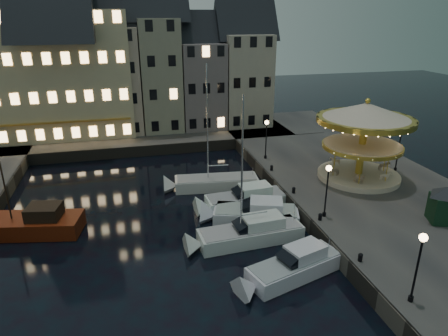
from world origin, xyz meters
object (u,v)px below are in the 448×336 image
object	(u,v)px
carousel	(365,127)
streetlamp_b	(327,184)
motorboat_e	(241,200)
motorboat_b	(290,269)
bollard_b	(320,216)
motorboat_d	(251,214)
streetlamp_d	(399,144)
motorboat_f	(210,183)
bollard_a	(360,257)
motorboat_c	(246,234)
red_fishing_boat	(29,225)
ticket_kiosk	(445,198)
bollard_d	(272,167)
streetlamp_a	(419,258)
streetlamp_c	(266,134)
bollard_c	(294,190)

from	to	relation	value
carousel	streetlamp_b	bearing A→B (deg)	-137.11
motorboat_e	motorboat_b	bearing A→B (deg)	-88.79
bollard_b	motorboat_d	size ratio (longest dim) A/B	0.07
streetlamp_d	motorboat_f	size ratio (longest dim) A/B	0.35
bollard_a	carousel	world-z (taller)	carousel
bollard_a	motorboat_e	size ratio (longest dim) A/B	0.07
bollard_a	motorboat_c	xyz separation A→B (m)	(-5.73, 5.86, -0.92)
bollard_b	carousel	size ratio (longest dim) A/B	0.07
red_fishing_boat	ticket_kiosk	xyz separation A→B (m)	(30.15, -8.02, 2.51)
motorboat_c	motorboat_e	bearing A→B (deg)	76.84
motorboat_d	ticket_kiosk	xyz separation A→B (m)	(13.06, -5.68, 2.58)
bollard_d	motorboat_e	xyz separation A→B (m)	(-4.42, -4.55, -0.96)
streetlamp_b	ticket_kiosk	bearing A→B (deg)	-19.59
streetlamp_a	ticket_kiosk	distance (m)	10.79
streetlamp_b	ticket_kiosk	xyz separation A→B (m)	(8.06, -2.87, -0.80)
bollard_a	bollard_b	world-z (taller)	same
streetlamp_a	streetlamp_b	xyz separation A→B (m)	(0.00, 10.00, 0.00)
motorboat_b	carousel	xyz separation A→B (m)	(11.52, 11.10, 5.65)
red_fishing_boat	motorboat_f	bearing A→B (deg)	17.71
streetlamp_b	streetlamp_d	size ratio (longest dim) A/B	1.00
streetlamp_d	bollard_b	size ratio (longest dim) A/B	7.32
motorboat_b	bollard_a	bearing A→B (deg)	-15.08
bollard_b	motorboat_f	xyz separation A→B (m)	(-6.20, 10.54, -1.07)
motorboat_c	bollard_a	bearing A→B (deg)	-45.66
carousel	red_fishing_boat	bearing A→B (deg)	-177.85
bollard_d	red_fishing_boat	world-z (taller)	red_fishing_boat
streetlamp_a	bollard_d	size ratio (longest dim) A/B	7.32
streetlamp_a	bollard_d	bearing A→B (deg)	91.72
bollard_a	ticket_kiosk	distance (m)	9.35
ticket_kiosk	streetlamp_d	bearing A→B (deg)	71.82
streetlamp_c	motorboat_e	size ratio (longest dim) A/B	0.52
motorboat_d	streetlamp_b	bearing A→B (deg)	-29.32
streetlamp_a	motorboat_e	size ratio (longest dim) A/B	0.52
motorboat_b	motorboat_f	world-z (taller)	motorboat_f
bollard_d	motorboat_f	xyz separation A→B (m)	(-6.20, 0.04, -1.07)
streetlamp_d	motorboat_b	world-z (taller)	streetlamp_d
motorboat_b	motorboat_e	world-z (taller)	same
streetlamp_c	red_fishing_boat	xyz separation A→B (m)	(-22.09, -8.34, -3.31)
red_fishing_boat	streetlamp_d	bearing A→B (deg)	3.16
streetlamp_c	bollard_a	xyz separation A→B (m)	(-0.60, -19.50, -2.41)
bollard_c	carousel	xyz separation A→B (m)	(7.32, 1.74, 4.69)
streetlamp_c	bollard_b	size ratio (longest dim) A/B	7.32
streetlamp_c	bollard_b	world-z (taller)	streetlamp_c
streetlamp_d	ticket_kiosk	xyz separation A→B (m)	(-3.24, -9.87, -0.80)
motorboat_d	red_fishing_boat	xyz separation A→B (m)	(-17.09, 2.34, 0.07)
bollard_a	motorboat_b	size ratio (longest dim) A/B	0.08
bollard_a	motorboat_c	distance (m)	8.25
motorboat_d	ticket_kiosk	bearing A→B (deg)	-23.49
bollard_d	motorboat_f	distance (m)	6.30
motorboat_b	ticket_kiosk	size ratio (longest dim) A/B	2.34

